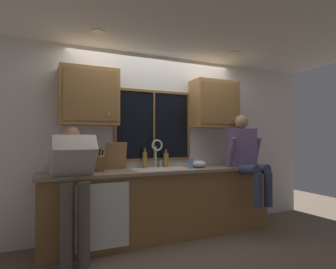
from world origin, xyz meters
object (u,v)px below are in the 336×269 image
object	(u,v)px
knife_block	(99,163)
bottle_green_glass	(166,160)
soap_dispenser	(191,163)
bottle_tall_clear	(145,160)
person_standing	(74,175)
person_sitting_on_counter	(246,154)
mixing_bowl	(199,164)
cutting_board	(116,156)

from	to	relation	value
knife_block	bottle_green_glass	xyz separation A→B (m)	(0.99, 0.18, -0.00)
soap_dispenser	bottle_tall_clear	distance (m)	0.64
person_standing	soap_dispenser	world-z (taller)	person_standing
knife_block	bottle_tall_clear	distance (m)	0.69
person_sitting_on_counter	mixing_bowl	xyz separation A→B (m)	(-0.64, 0.25, -0.14)
person_sitting_on_counter	mixing_bowl	size ratio (longest dim) A/B	5.92
cutting_board	soap_dispenser	bearing A→B (deg)	-18.51
person_sitting_on_counter	cutting_board	bearing A→B (deg)	164.87
soap_dispenser	bottle_tall_clear	world-z (taller)	bottle_tall_clear
mixing_bowl	bottle_tall_clear	bearing A→B (deg)	162.84
person_standing	bottle_green_glass	size ratio (longest dim) A/B	5.65
mixing_bowl	soap_dispenser	world-z (taller)	soap_dispenser
mixing_bowl	cutting_board	bearing A→B (deg)	168.38
person_standing	cutting_board	world-z (taller)	person_standing
person_standing	cutting_board	xyz separation A→B (m)	(0.59, 0.49, 0.17)
bottle_tall_clear	person_standing	bearing A→B (deg)	-154.08
cutting_board	bottle_tall_clear	xyz separation A→B (m)	(0.40, -0.01, -0.06)
person_standing	cutting_board	distance (m)	0.78
person_standing	bottle_tall_clear	world-z (taller)	person_standing
cutting_board	bottle_green_glass	distance (m)	0.73
knife_block	mixing_bowl	bearing A→B (deg)	-1.70
knife_block	soap_dispenser	distance (m)	1.23
mixing_bowl	person_sitting_on_counter	bearing A→B (deg)	-21.03
bottle_green_glass	person_standing	bearing A→B (deg)	-159.94
bottle_green_glass	mixing_bowl	bearing A→B (deg)	-28.65
mixing_bowl	bottle_green_glass	size ratio (longest dim) A/B	0.82
mixing_bowl	bottle_tall_clear	world-z (taller)	bottle_tall_clear
knife_block	soap_dispenser	size ratio (longest dim) A/B	1.66
knife_block	soap_dispenser	xyz separation A→B (m)	(1.23, -0.13, -0.03)
soap_dispenser	bottle_green_glass	bearing A→B (deg)	126.94
bottle_tall_clear	person_sitting_on_counter	bearing A→B (deg)	-18.99
knife_block	mixing_bowl	distance (m)	1.41
person_standing	person_sitting_on_counter	distance (m)	2.38
soap_dispenser	bottle_tall_clear	bearing A→B (deg)	150.59
person_sitting_on_counter	cutting_board	distance (m)	1.85
cutting_board	mixing_bowl	world-z (taller)	cutting_board
cutting_board	mixing_bowl	xyz separation A→B (m)	(1.14, -0.23, -0.13)
bottle_green_glass	bottle_tall_clear	distance (m)	0.32
mixing_bowl	bottle_green_glass	bearing A→B (deg)	151.35
bottle_green_glass	bottle_tall_clear	xyz separation A→B (m)	(-0.32, 0.00, 0.01)
knife_block	soap_dispenser	bearing A→B (deg)	-6.02
person_sitting_on_counter	knife_block	size ratio (longest dim) A/B	3.92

